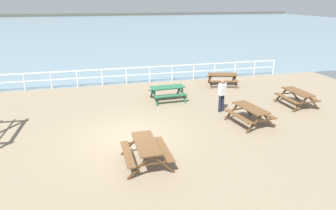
% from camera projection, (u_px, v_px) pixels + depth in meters
% --- Properties ---
extents(ground_plane, '(30.00, 24.00, 0.20)m').
position_uv_depth(ground_plane, '(129.00, 139.00, 11.73)').
color(ground_plane, gray).
extents(sea_band, '(142.00, 90.00, 0.01)m').
position_uv_depth(sea_band, '(100.00, 26.00, 59.81)').
color(sea_band, gray).
rests_on(sea_band, ground).
extents(distant_shoreline, '(142.00, 6.00, 1.80)m').
position_uv_depth(distant_shoreline, '(97.00, 16.00, 99.03)').
color(distant_shoreline, '#4C4C47').
rests_on(distant_shoreline, ground).
extents(seaward_railing, '(23.07, 0.07, 1.08)m').
position_uv_depth(seaward_railing, '(114.00, 74.00, 18.51)').
color(seaward_railing, white).
rests_on(seaward_railing, ground).
extents(picnic_table_near_left, '(2.13, 1.92, 0.80)m').
position_uv_depth(picnic_table_near_left, '(223.00, 77.00, 18.40)').
color(picnic_table_near_left, brown).
rests_on(picnic_table_near_left, ground).
extents(picnic_table_near_right, '(1.81, 2.04, 0.80)m').
position_uv_depth(picnic_table_near_right, '(250.00, 111.00, 12.72)').
color(picnic_table_near_right, brown).
rests_on(picnic_table_near_right, ground).
extents(picnic_table_mid_centre, '(1.88, 1.63, 0.80)m').
position_uv_depth(picnic_table_mid_centre, '(168.00, 90.00, 15.70)').
color(picnic_table_mid_centre, '#286B47').
rests_on(picnic_table_mid_centre, ground).
extents(picnic_table_far_left, '(1.59, 1.85, 0.80)m').
position_uv_depth(picnic_table_far_left, '(146.00, 148.00, 9.59)').
color(picnic_table_far_left, brown).
rests_on(picnic_table_far_left, ground).
extents(picnic_table_seaward, '(1.57, 1.83, 0.80)m').
position_uv_depth(picnic_table_seaward, '(297.00, 95.00, 14.91)').
color(picnic_table_seaward, brown).
rests_on(picnic_table_seaward, ground).
extents(visitor, '(0.50, 0.33, 1.66)m').
position_uv_depth(visitor, '(222.00, 93.00, 13.97)').
color(visitor, '#1E2338').
rests_on(visitor, ground).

